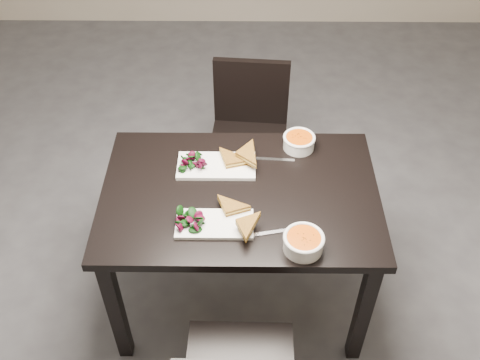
% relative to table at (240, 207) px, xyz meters
% --- Properties ---
extents(ground, '(5.00, 5.00, 0.00)m').
position_rel_table_xyz_m(ground, '(-0.30, 0.43, -0.65)').
color(ground, '#47474C').
rests_on(ground, ground).
extents(table, '(1.20, 0.80, 0.75)m').
position_rel_table_xyz_m(table, '(0.00, 0.00, 0.00)').
color(table, black).
rests_on(table, ground).
extents(chair_far, '(0.45, 0.45, 0.85)m').
position_rel_table_xyz_m(chair_far, '(0.05, 0.78, -0.17)').
color(chair_far, black).
rests_on(chair_far, ground).
extents(plate_near, '(0.31, 0.16, 0.02)m').
position_rel_table_xyz_m(plate_near, '(-0.10, -0.19, 0.11)').
color(plate_near, white).
rests_on(plate_near, table).
extents(sandwich_near, '(0.19, 0.16, 0.05)m').
position_rel_table_xyz_m(sandwich_near, '(-0.04, -0.18, 0.14)').
color(sandwich_near, '#9B6A20').
rests_on(sandwich_near, plate_near).
extents(salad_near, '(0.10, 0.09, 0.04)m').
position_rel_table_xyz_m(salad_near, '(-0.20, -0.19, 0.14)').
color(salad_near, black).
rests_on(salad_near, plate_near).
extents(soup_bowl_near, '(0.16, 0.16, 0.07)m').
position_rel_table_xyz_m(soup_bowl_near, '(0.25, -0.31, 0.14)').
color(soup_bowl_near, white).
rests_on(soup_bowl_near, table).
extents(cutlery_near, '(0.18, 0.05, 0.00)m').
position_rel_table_xyz_m(cutlery_near, '(0.14, -0.23, 0.10)').
color(cutlery_near, silver).
rests_on(cutlery_near, table).
extents(plate_far, '(0.35, 0.17, 0.02)m').
position_rel_table_xyz_m(plate_far, '(-0.11, 0.15, 0.11)').
color(plate_far, white).
rests_on(plate_far, table).
extents(sandwich_far, '(0.20, 0.17, 0.06)m').
position_rel_table_xyz_m(sandwich_far, '(-0.04, 0.14, 0.14)').
color(sandwich_far, '#9B6A20').
rests_on(sandwich_far, plate_far).
extents(salad_far, '(0.11, 0.10, 0.05)m').
position_rel_table_xyz_m(salad_far, '(-0.21, 0.15, 0.14)').
color(salad_far, black).
rests_on(salad_far, plate_far).
extents(soup_bowl_far, '(0.15, 0.15, 0.07)m').
position_rel_table_xyz_m(soup_bowl_far, '(0.27, 0.30, 0.14)').
color(soup_bowl_far, white).
rests_on(soup_bowl_far, table).
extents(cutlery_far, '(0.18, 0.03, 0.00)m').
position_rel_table_xyz_m(cutlery_far, '(0.16, 0.21, 0.10)').
color(cutlery_far, silver).
rests_on(cutlery_far, table).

